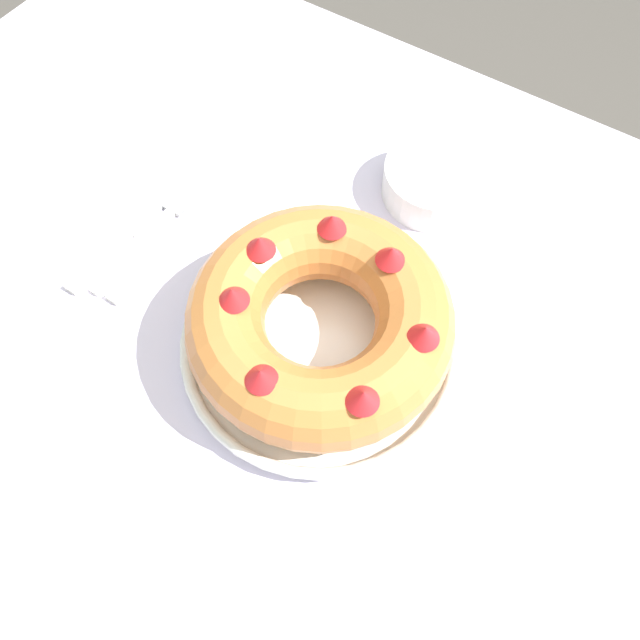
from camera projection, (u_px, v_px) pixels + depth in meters
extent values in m
plane|color=#4C4742|center=(324.00, 514.00, 1.32)|extent=(8.00, 8.00, 0.00)
cube|color=silver|center=(328.00, 365.00, 0.66)|extent=(1.40, 0.96, 0.03)
cylinder|color=brown|center=(181.00, 148.00, 1.33)|extent=(0.06, 0.06, 0.74)
cylinder|color=white|center=(320.00, 347.00, 0.65)|extent=(0.27, 0.27, 0.01)
torus|color=white|center=(320.00, 341.00, 0.64)|extent=(0.29, 0.29, 0.01)
torus|color=#C67538|center=(320.00, 320.00, 0.60)|extent=(0.26, 0.26, 0.08)
cone|color=red|center=(260.00, 244.00, 0.58)|extent=(0.04, 0.04, 0.02)
cone|color=red|center=(233.00, 295.00, 0.56)|extent=(0.04, 0.04, 0.02)
cone|color=red|center=(261.00, 376.00, 0.52)|extent=(0.04, 0.04, 0.02)
cone|color=red|center=(363.00, 397.00, 0.51)|extent=(0.03, 0.03, 0.02)
cone|color=red|center=(425.00, 333.00, 0.54)|extent=(0.04, 0.04, 0.02)
cone|color=red|center=(392.00, 254.00, 0.58)|extent=(0.03, 0.03, 0.02)
cone|color=red|center=(332.00, 222.00, 0.60)|extent=(0.04, 0.04, 0.02)
cube|color=white|center=(134.00, 251.00, 0.71)|extent=(0.01, 0.13, 0.01)
cube|color=silver|center=(185.00, 198.00, 0.75)|extent=(0.02, 0.05, 0.01)
cube|color=white|center=(99.00, 261.00, 0.70)|extent=(0.02, 0.09, 0.01)
cube|color=silver|center=(160.00, 200.00, 0.74)|extent=(0.02, 0.12, 0.00)
cube|color=white|center=(133.00, 278.00, 0.69)|extent=(0.02, 0.07, 0.01)
cube|color=silver|center=(179.00, 230.00, 0.72)|extent=(0.02, 0.09, 0.00)
cylinder|color=white|center=(435.00, 181.00, 0.74)|extent=(0.12, 0.12, 0.04)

